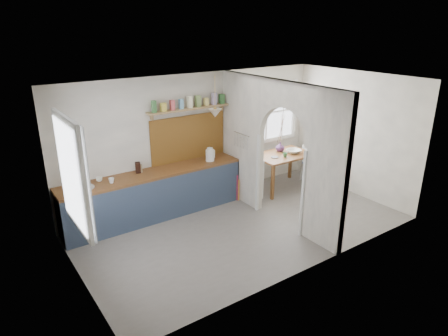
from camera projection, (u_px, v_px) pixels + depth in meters
floor at (244, 227)px, 7.28m from camera, size 5.80×3.20×0.01m
ceiling at (247, 83)px, 6.39m from camera, size 5.80×3.20×0.01m
walls at (245, 159)px, 6.84m from camera, size 5.81×3.21×2.60m
partition at (274, 143)px, 7.20m from camera, size 0.12×3.20×2.60m
kitchen_window at (71, 175)px, 5.18m from camera, size 0.10×1.16×1.50m
nook_window at (266, 113)px, 8.90m from camera, size 1.76×0.10×1.30m
counter at (154, 194)px, 7.54m from camera, size 3.50×0.60×0.90m
sink at (82, 189)px, 6.68m from camera, size 0.40×0.40×0.02m
backsplash at (189, 138)px, 7.92m from camera, size 1.65×0.03×0.90m
shelf at (190, 106)px, 7.63m from camera, size 1.75×0.20×0.21m
pendant_lamp at (215, 113)px, 7.60m from camera, size 0.26×0.26×0.16m
utensil_rail at (242, 134)px, 7.80m from camera, size 0.02×0.50×0.02m
dining_table at (282, 171)px, 8.86m from camera, size 1.29×0.88×0.79m
chair_left at (251, 180)px, 8.31m from camera, size 0.43×0.43×0.84m
chair_right at (313, 163)px, 9.25m from camera, size 0.40×0.40×0.87m
kettle at (210, 154)px, 7.94m from camera, size 0.28×0.25×0.27m
mug_a at (111, 181)px, 6.87m from camera, size 0.12×0.12×0.09m
mug_b at (99, 179)px, 6.94m from camera, size 0.13×0.13×0.08m
knife_block at (138, 168)px, 7.33m from camera, size 0.12×0.14×0.19m
jar at (140, 169)px, 7.34m from camera, size 0.11×0.11×0.15m
towel_magenta at (237, 188)px, 8.27m from camera, size 0.02×0.03×0.58m
towel_orange at (239, 190)px, 8.23m from camera, size 0.02×0.03×0.46m
bowl at (294, 151)px, 8.79m from camera, size 0.35×0.35×0.08m
table_cup at (285, 155)px, 8.52m from camera, size 0.11×0.11×0.09m
plate at (275, 157)px, 8.51m from camera, size 0.21×0.21×0.01m
vase at (280, 147)px, 8.88m from camera, size 0.24×0.24×0.21m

